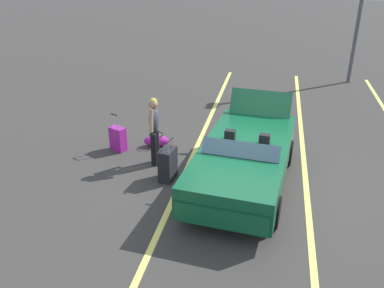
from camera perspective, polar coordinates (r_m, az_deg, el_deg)
The scene contains 8 objects.
ground_plane at distance 8.99m, azimuth 7.10°, elevation -5.65°, with size 80.00×80.00×0.00m, color #383533.
lot_line_near at distance 9.16m, azimuth -1.32°, elevation -4.81°, with size 18.00×0.12×0.01m, color #EAE066.
lot_line_mid at distance 9.02m, azimuth 15.75°, elevation -6.38°, with size 18.00×0.12×0.01m, color #EAE066.
convertible_car at distance 8.53m, azimuth 7.05°, elevation -2.90°, with size 4.32×2.17×1.52m.
suitcase_large_black at distance 8.96m, azimuth -3.44°, elevation -2.89°, with size 0.51×0.36×0.99m.
suitcase_medium_bright at distance 10.46m, azimuth -10.34°, elevation 0.73°, with size 0.39×0.46×1.00m.
duffel_bag at distance 10.60m, azimuth -5.02°, elevation 0.48°, with size 0.45×0.69×0.34m.
traveler_person at distance 9.41m, azimuth -5.32°, elevation 2.29°, with size 0.60×0.23×1.65m.
Camera 1 is at (7.71, 0.47, 4.61)m, focal length 38.05 mm.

